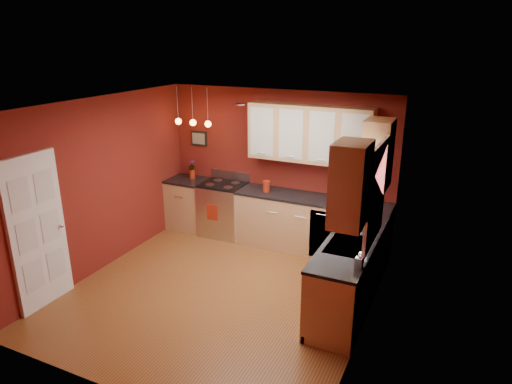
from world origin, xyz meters
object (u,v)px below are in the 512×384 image
at_px(sink, 349,247).
at_px(coffee_maker, 358,194).
at_px(soap_pump, 359,260).
at_px(gas_range, 223,209).
at_px(red_canister, 266,186).

distance_m(sink, coffee_maker, 1.63).
bearing_deg(soap_pump, gas_range, 144.56).
bearing_deg(coffee_maker, red_canister, -162.74).
distance_m(red_canister, coffee_maker, 1.52).
height_order(red_canister, coffee_maker, coffee_maker).
bearing_deg(soap_pump, red_canister, 135.21).
bearing_deg(soap_pump, sink, 114.57).
height_order(gas_range, coffee_maker, coffee_maker).
xyz_separation_m(gas_range, red_canister, (0.86, -0.04, 0.55)).
xyz_separation_m(coffee_maker, soap_pump, (0.51, -2.15, -0.03)).
bearing_deg(red_canister, coffee_maker, 5.50).
bearing_deg(sink, coffee_maker, 99.15).
xyz_separation_m(sink, red_canister, (-1.77, 1.46, 0.12)).
relative_size(red_canister, coffee_maker, 0.69).
bearing_deg(red_canister, sink, -39.53).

